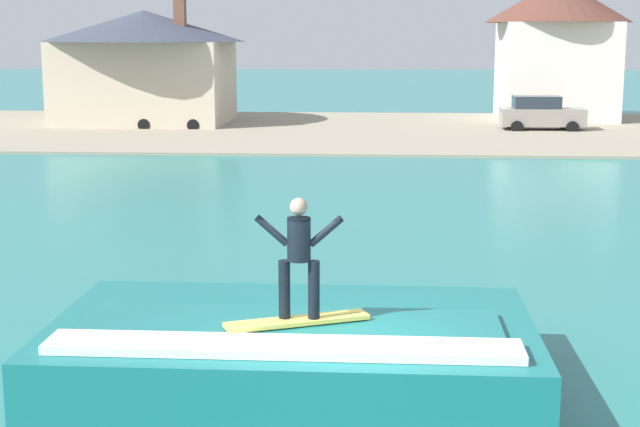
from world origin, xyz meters
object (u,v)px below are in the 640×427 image
object	(u,v)px
wave_crest	(292,352)
surfboard	(297,321)
car_far_shore	(541,114)
house_with_chimney	(145,60)
house_gabled_white	(557,42)
surfer	(299,252)
car_near_shore	(171,112)

from	to	relation	value
wave_crest	surfboard	xyz separation A→B (m)	(0.11, -0.44, 0.60)
car_far_shore	wave_crest	bearing A→B (deg)	-103.96
wave_crest	house_with_chimney	size ratio (longest dim) A/B	0.61
house_with_chimney	house_gabled_white	xyz separation A→B (m)	(23.22, 4.12, 0.97)
house_with_chimney	house_gabled_white	size ratio (longest dim) A/B	1.34
surfer	car_near_shore	xyz separation A→B (m)	(-10.25, 37.85, -1.12)
surfer	car_near_shore	size ratio (longest dim) A/B	0.42
surfboard	surfer	size ratio (longest dim) A/B	1.19
surfboard	house_gabled_white	size ratio (longest dim) A/B	0.24
surfboard	house_with_chimney	bearing A→B (deg)	106.74
car_far_shore	surfboard	bearing A→B (deg)	-103.64
surfboard	car_near_shore	distance (m)	39.23
surfer	house_gabled_white	bearing A→B (deg)	76.18
wave_crest	house_with_chimney	xyz separation A→B (m)	(-12.09, 40.14, 3.08)
car_near_shore	car_far_shore	world-z (taller)	same
car_near_shore	house_gabled_white	bearing A→B (deg)	17.80
surfboard	surfer	world-z (taller)	surfer
house_gabled_white	house_with_chimney	bearing A→B (deg)	-169.95
wave_crest	surfboard	world-z (taller)	surfboard
wave_crest	car_near_shore	size ratio (longest dim) A/B	1.69
car_far_shore	house_with_chimney	xyz separation A→B (m)	(-21.40, 2.69, 2.64)
wave_crest	house_gabled_white	size ratio (longest dim) A/B	0.81
surfer	house_gabled_white	xyz separation A→B (m)	(10.99, 44.66, 2.49)
car_near_shore	car_far_shore	distance (m)	19.42
house_with_chimney	house_gabled_white	world-z (taller)	house_gabled_white
surfboard	car_far_shore	bearing A→B (deg)	76.36
wave_crest	house_gabled_white	distance (m)	45.81
surfer	house_gabled_white	world-z (taller)	house_gabled_white
wave_crest	surfer	xyz separation A→B (m)	(0.14, -0.41, 1.56)
surfboard	house_gabled_white	world-z (taller)	house_gabled_white
wave_crest	surfer	bearing A→B (deg)	-71.50
house_with_chimney	car_near_shore	bearing A→B (deg)	-53.73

